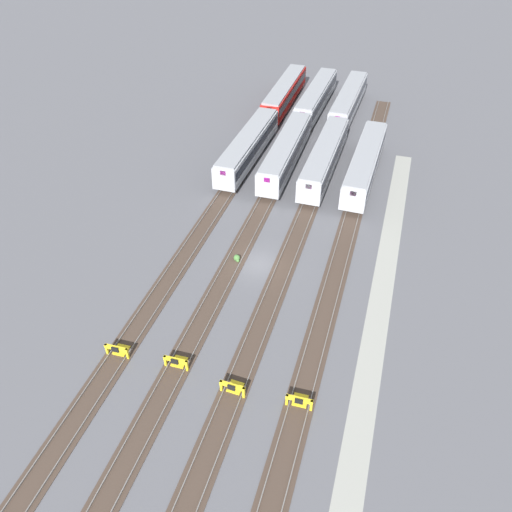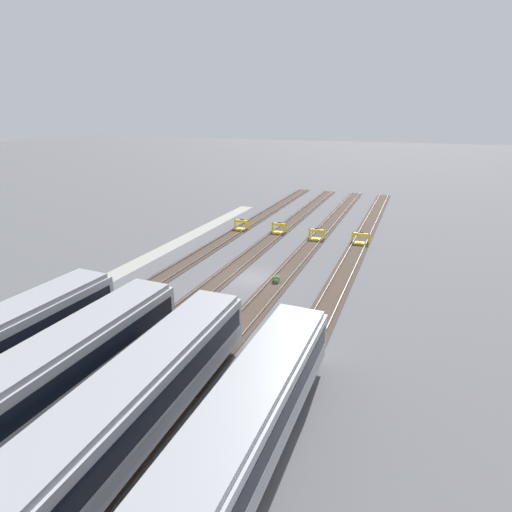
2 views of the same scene
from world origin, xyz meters
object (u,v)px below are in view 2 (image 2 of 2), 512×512
object	(u,v)px
subway_car_front_row_rightmost	(235,443)
bumper_stop_near_inner_track	(279,229)
weed_clump	(276,280)
bumper_stop_middle_track	(316,235)
subway_car_front_row_right_inner	(128,409)
bumper_stop_far_inner_track	(360,239)
subway_car_front_row_leftmost	(42,381)
bumper_stop_nearest_track	(241,225)

from	to	relation	value
subway_car_front_row_rightmost	bumper_stop_near_inner_track	xyz separation A→B (m)	(-34.54, -9.96, -1.53)
bumper_stop_near_inner_track	weed_clump	distance (m)	15.57
bumper_stop_middle_track	weed_clump	xyz separation A→B (m)	(13.83, -0.21, -0.27)
subway_car_front_row_right_inner	weed_clump	size ratio (longest dim) A/B	19.60
subway_car_front_row_right_inner	bumper_stop_middle_track	distance (m)	33.59
subway_car_front_row_rightmost	bumper_stop_near_inner_track	world-z (taller)	subway_car_front_row_rightmost
bumper_stop_far_inner_track	weed_clump	world-z (taller)	bumper_stop_far_inner_track
bumper_stop_near_inner_track	weed_clump	size ratio (longest dim) A/B	2.18
subway_car_front_row_right_inner	weed_clump	world-z (taller)	subway_car_front_row_right_inner
subway_car_front_row_leftmost	weed_clump	size ratio (longest dim) A/B	19.60
subway_car_front_row_rightmost	weed_clump	world-z (taller)	subway_car_front_row_rightmost
bumper_stop_near_inner_track	weed_clump	xyz separation A→B (m)	(14.80, 4.81, -0.27)
bumper_stop_near_inner_track	bumper_stop_far_inner_track	xyz separation A→B (m)	(0.68, 10.01, 0.00)
subway_car_front_row_leftmost	weed_clump	xyz separation A→B (m)	(-19.73, 4.81, -1.80)
bumper_stop_near_inner_track	subway_car_front_row_rightmost	bearing A→B (deg)	16.09
subway_car_front_row_right_inner	bumper_stop_far_inner_track	size ratio (longest dim) A/B	8.98
subway_car_front_row_leftmost	bumper_stop_near_inner_track	world-z (taller)	subway_car_front_row_leftmost
subway_car_front_row_right_inner	bumper_stop_near_inner_track	world-z (taller)	subway_car_front_row_right_inner
bumper_stop_middle_track	subway_car_front_row_right_inner	bearing A→B (deg)	-0.11
bumper_stop_far_inner_track	subway_car_front_row_rightmost	bearing A→B (deg)	-0.08
bumper_stop_nearest_track	bumper_stop_near_inner_track	bearing A→B (deg)	93.67
bumper_stop_far_inner_track	subway_car_front_row_leftmost	bearing A→B (deg)	-16.47
subway_car_front_row_rightmost	bumper_stop_nearest_track	xyz separation A→B (m)	(-34.22, -14.94, -1.53)
subway_car_front_row_right_inner	bumper_stop_far_inner_track	xyz separation A→B (m)	(-33.85, 5.06, -1.53)
bumper_stop_nearest_track	bumper_stop_far_inner_track	distance (m)	14.99
bumper_stop_middle_track	bumper_stop_far_inner_track	size ratio (longest dim) A/B	1.00
bumper_stop_nearest_track	weed_clump	world-z (taller)	bumper_stop_nearest_track
subway_car_front_row_leftmost	bumper_stop_far_inner_track	distance (m)	35.34
bumper_stop_nearest_track	weed_clump	xyz separation A→B (m)	(14.48, 9.78, -0.27)
subway_car_front_row_rightmost	bumper_stop_far_inner_track	size ratio (longest dim) A/B	8.99
subway_car_front_row_right_inner	bumper_stop_nearest_track	bearing A→B (deg)	-163.82
subway_car_front_row_rightmost	bumper_stop_far_inner_track	bearing A→B (deg)	179.92
bumper_stop_near_inner_track	weed_clump	world-z (taller)	bumper_stop_near_inner_track
subway_car_front_row_leftmost	subway_car_front_row_right_inner	distance (m)	4.95
bumper_stop_nearest_track	bumper_stop_far_inner_track	world-z (taller)	same
subway_car_front_row_leftmost	bumper_stop_middle_track	distance (m)	33.97
subway_car_front_row_rightmost	weed_clump	xyz separation A→B (m)	(-19.73, -5.16, -1.80)
bumper_stop_far_inner_track	bumper_stop_nearest_track	bearing A→B (deg)	-91.39
subway_car_front_row_leftmost	bumper_stop_middle_track	xyz separation A→B (m)	(-33.56, 5.01, -1.53)
subway_car_front_row_rightmost	bumper_stop_middle_track	world-z (taller)	subway_car_front_row_rightmost
subway_car_front_row_leftmost	bumper_stop_middle_track	size ratio (longest dim) A/B	8.99
bumper_stop_middle_track	bumper_stop_far_inner_track	world-z (taller)	same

